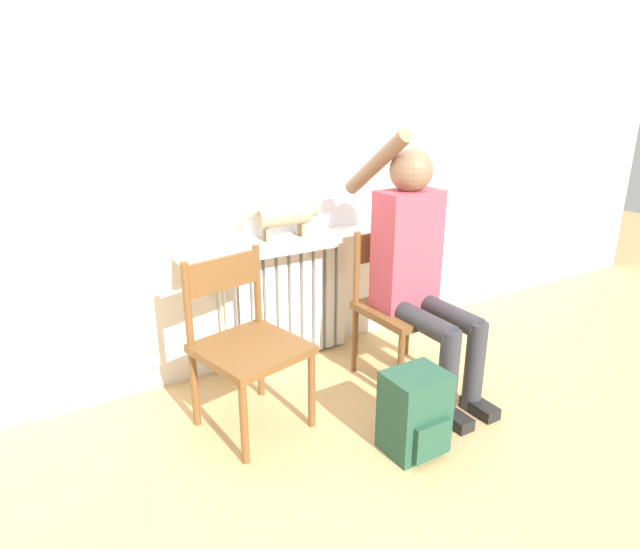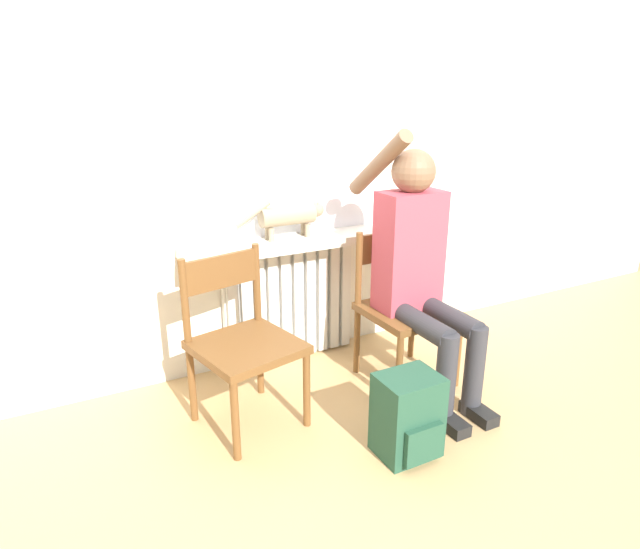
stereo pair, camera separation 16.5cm
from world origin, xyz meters
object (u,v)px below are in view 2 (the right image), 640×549
(chair_left, at_px, (242,339))
(chair_right, at_px, (404,305))
(backpack, at_px, (408,416))
(cat, at_px, (290,216))
(person, at_px, (419,263))

(chair_left, distance_m, chair_right, 0.94)
(chair_left, xyz_separation_m, backpack, (0.55, -0.59, -0.25))
(chair_left, distance_m, backpack, 0.84)
(cat, height_order, backpack, cat)
(chair_left, bearing_deg, person, -19.39)
(person, height_order, cat, person)
(chair_right, relative_size, cat, 1.58)
(chair_left, xyz_separation_m, person, (0.94, -0.11, 0.27))
(backpack, bearing_deg, chair_left, 133.33)
(cat, bearing_deg, person, -50.22)
(chair_right, distance_m, person, 0.30)
(person, bearing_deg, backpack, -129.14)
(person, bearing_deg, chair_right, 91.08)
(chair_left, height_order, person, person)
(chair_left, height_order, backpack, chair_left)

